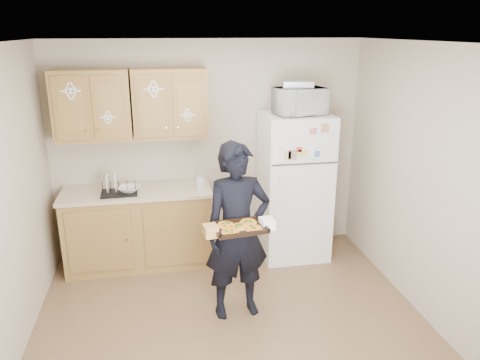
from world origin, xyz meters
name	(u,v)px	position (x,y,z in m)	size (l,w,h in m)	color
floor	(235,331)	(0.00, 0.00, 0.00)	(3.60, 3.60, 0.00)	brown
ceiling	(233,43)	(0.00, 0.00, 2.50)	(3.60, 3.60, 0.00)	silver
wall_back	(209,149)	(0.00, 1.80, 1.25)	(3.60, 0.04, 2.50)	#BAAC97
wall_front	(299,338)	(0.00, -1.80, 1.25)	(3.60, 0.04, 2.50)	#BAAC97
wall_right	(434,189)	(1.80, 0.00, 1.25)	(0.04, 3.60, 2.50)	#BAAC97
refrigerator	(294,186)	(0.95, 1.43, 0.85)	(0.75, 0.70, 1.70)	white
base_cabinet	(139,229)	(-0.85, 1.48, 0.43)	(1.60, 0.60, 0.86)	olive
countertop	(136,191)	(-0.85, 1.48, 0.88)	(1.64, 0.64, 0.04)	beige
upper_cab_left	(92,106)	(-1.25, 1.61, 1.83)	(0.80, 0.33, 0.75)	olive
upper_cab_right	(170,103)	(-0.43, 1.61, 1.83)	(0.80, 0.33, 0.75)	olive
cereal_box	(325,229)	(1.47, 1.67, 0.16)	(0.20, 0.07, 0.32)	gold
person	(238,232)	(0.08, 0.31, 0.84)	(0.61, 0.40, 1.67)	black
baking_tray	(239,228)	(0.05, 0.01, 1.00)	(0.44, 0.32, 0.04)	black
pizza_front_left	(230,231)	(-0.05, -0.07, 1.02)	(0.15, 0.15, 0.02)	orange
pizza_front_right	(254,228)	(0.16, -0.05, 1.02)	(0.15, 0.15, 0.02)	orange
pizza_back_left	(225,225)	(-0.06, 0.07, 1.02)	(0.15, 0.15, 0.02)	orange
pizza_back_right	(248,222)	(0.14, 0.10, 1.02)	(0.15, 0.15, 0.02)	orange
pizza_center	(239,226)	(0.05, 0.01, 1.02)	(0.15, 0.15, 0.02)	orange
microwave	(300,101)	(0.96, 1.38, 1.85)	(0.53, 0.36, 0.29)	white
foil_pan	(297,84)	(0.94, 1.41, 2.03)	(0.33, 0.23, 0.07)	silver
dish_rack	(119,187)	(-1.03, 1.38, 0.98)	(0.38, 0.29, 0.15)	black
bowl	(129,189)	(-0.92, 1.38, 0.95)	(0.23, 0.23, 0.06)	silver
soap_bottle	(200,181)	(-0.15, 1.39, 1.00)	(0.09, 0.09, 0.19)	white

